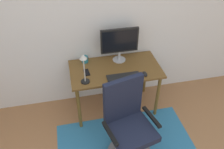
% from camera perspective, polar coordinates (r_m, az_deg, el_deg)
% --- Properties ---
extents(wall_back, '(6.00, 0.10, 2.60)m').
position_cam_1_polar(wall_back, '(3.14, -5.95, 13.32)').
color(wall_back, silver).
rests_on(wall_back, ground).
extents(area_rug, '(1.74, 1.14, 0.01)m').
position_cam_1_polar(area_rug, '(3.15, 3.69, -17.63)').
color(area_rug, teal).
rests_on(area_rug, ground).
extents(desk, '(1.21, 0.64, 0.74)m').
position_cam_1_polar(desk, '(3.18, 0.80, 0.30)').
color(desk, brown).
rests_on(desk, ground).
extents(monitor, '(0.51, 0.18, 0.48)m').
position_cam_1_polar(monitor, '(3.14, 1.84, 7.93)').
color(monitor, '#B2B2B7').
rests_on(monitor, desk).
extents(keyboard, '(0.43, 0.13, 0.02)m').
position_cam_1_polar(keyboard, '(2.98, 2.83, -0.49)').
color(keyboard, black).
rests_on(keyboard, desk).
extents(computer_mouse, '(0.06, 0.10, 0.03)m').
position_cam_1_polar(computer_mouse, '(3.03, 8.02, 0.13)').
color(computer_mouse, black).
rests_on(computer_mouse, desk).
extents(coffee_cup, '(0.09, 0.09, 0.09)m').
position_cam_1_polar(coffee_cup, '(3.25, -6.65, 3.71)').
color(coffee_cup, '#226F80').
rests_on(coffee_cup, desk).
extents(cell_phone, '(0.08, 0.15, 0.01)m').
position_cam_1_polar(cell_phone, '(3.07, -6.22, 0.51)').
color(cell_phone, black).
rests_on(cell_phone, desk).
extents(desk_lamp, '(0.11, 0.11, 0.41)m').
position_cam_1_polar(desk_lamp, '(2.76, -6.90, 2.47)').
color(desk_lamp, black).
rests_on(desk_lamp, desk).
extents(office_chair, '(0.63, 0.59, 1.08)m').
position_cam_1_polar(office_chair, '(2.78, 3.96, -13.28)').
color(office_chair, slate).
rests_on(office_chair, ground).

